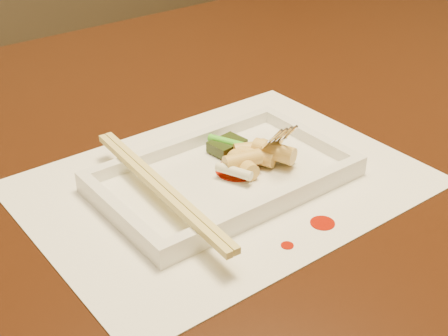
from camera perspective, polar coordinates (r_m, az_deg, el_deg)
table at (r=0.83m, az=0.34°, el=-2.33°), size 1.40×0.90×0.75m
placemat at (r=0.66m, az=-0.00°, el=-1.41°), size 0.40×0.30×0.00m
sauce_splatter_a at (r=0.60m, az=9.00°, el=-4.99°), size 0.02×0.02×0.00m
sauce_splatter_b at (r=0.57m, az=5.81°, el=-7.05°), size 0.01×0.01×0.00m
plate_base at (r=0.65m, az=-0.00°, el=-1.05°), size 0.26×0.16×0.01m
plate_rim_far at (r=0.70m, az=-3.69°, el=2.25°), size 0.26×0.01×0.01m
plate_rim_near at (r=0.60m, az=4.32°, el=-3.11°), size 0.26×0.01×0.01m
plate_rim_left at (r=0.59m, az=-9.57°, el=-3.99°), size 0.01×0.14×0.01m
plate_rim_right at (r=0.72m, az=7.85°, el=2.87°), size 0.01×0.14×0.01m
veg_piece at (r=0.69m, az=0.28°, el=2.07°), size 0.04×0.03×0.01m
scallion_white at (r=0.64m, az=0.91°, el=-0.30°), size 0.02×0.04×0.01m
scallion_green at (r=0.68m, az=1.78°, el=2.00°), size 0.04×0.08×0.01m
chopstick_a at (r=0.60m, az=-6.19°, el=-1.82°), size 0.02×0.25×0.01m
chopstick_b at (r=0.61m, az=-5.55°, el=-1.57°), size 0.02×0.25×0.01m
fork at (r=0.67m, az=3.84°, el=7.22°), size 0.09×0.10×0.14m
sauce_blob_0 at (r=0.66m, az=1.23°, el=-0.17°), size 0.05×0.05×0.00m
rice_cake_0 at (r=0.68m, az=4.80°, el=1.50°), size 0.03×0.04×0.02m
rice_cake_1 at (r=0.68m, az=2.85°, el=1.71°), size 0.05×0.04×0.02m
rice_cake_2 at (r=0.65m, az=1.71°, el=0.74°), size 0.04×0.03×0.02m
rice_cake_3 at (r=0.65m, az=1.73°, el=0.30°), size 0.03×0.04×0.02m
rice_cake_4 at (r=0.67m, az=3.01°, el=1.05°), size 0.03×0.04×0.02m
rice_cake_5 at (r=0.67m, az=4.59°, el=1.53°), size 0.03×0.05×0.02m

